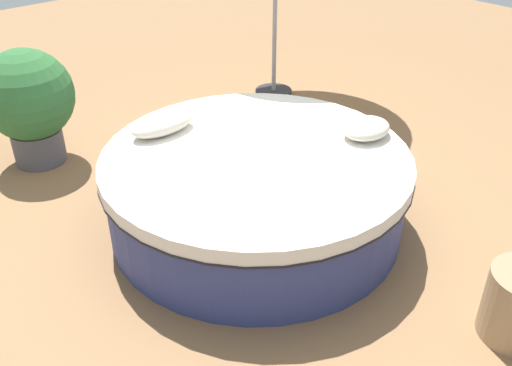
{
  "coord_description": "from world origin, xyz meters",
  "views": [
    {
      "loc": [
        2.5,
        2.81,
        2.72
      ],
      "look_at": [
        0.0,
        0.0,
        0.39
      ],
      "focal_mm": 39.61,
      "sensor_mm": 36.0,
      "label": 1
    }
  ],
  "objects_px": {
    "throw_pillow_0": "(366,128)",
    "planter": "(29,101)",
    "throw_pillow_1": "(162,124)",
    "round_bed": "(256,189)"
  },
  "relations": [
    {
      "from": "throw_pillow_1",
      "to": "throw_pillow_0",
      "type": "bearing_deg",
      "value": 136.0
    },
    {
      "from": "round_bed",
      "to": "throw_pillow_0",
      "type": "distance_m",
      "value": 1.01
    },
    {
      "from": "round_bed",
      "to": "throw_pillow_1",
      "type": "xyz_separation_m",
      "value": [
        0.33,
        -0.78,
        0.39
      ]
    },
    {
      "from": "throw_pillow_1",
      "to": "planter",
      "type": "bearing_deg",
      "value": -68.77
    },
    {
      "from": "throw_pillow_0",
      "to": "throw_pillow_1",
      "type": "height_order",
      "value": "throw_pillow_1"
    },
    {
      "from": "round_bed",
      "to": "throw_pillow_0",
      "type": "bearing_deg",
      "value": 156.98
    },
    {
      "from": "throw_pillow_0",
      "to": "planter",
      "type": "bearing_deg",
      "value": -55.82
    },
    {
      "from": "throw_pillow_0",
      "to": "planter",
      "type": "distance_m",
      "value": 3.07
    },
    {
      "from": "throw_pillow_0",
      "to": "planter",
      "type": "relative_size",
      "value": 0.38
    },
    {
      "from": "throw_pillow_0",
      "to": "planter",
      "type": "height_order",
      "value": "planter"
    }
  ]
}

